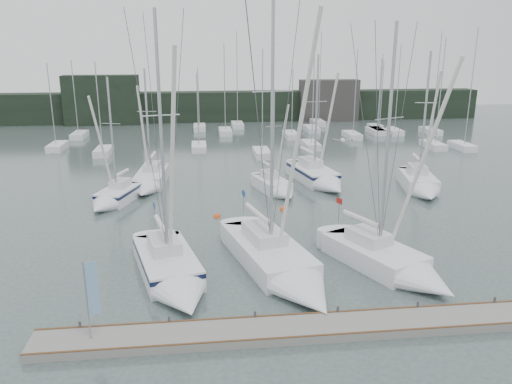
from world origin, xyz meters
TOP-DOWN VIEW (x-y plane):
  - ground at (0.00, 0.00)m, footprint 160.00×160.00m
  - dock at (0.00, -5.00)m, footprint 24.00×2.00m
  - far_treeline at (0.00, 62.00)m, footprint 90.00×4.00m
  - far_building_left at (-20.00, 60.00)m, footprint 12.00×3.00m
  - far_building_right at (18.00, 60.00)m, footprint 10.00×3.00m
  - mast_forest at (8.74, 43.93)m, footprint 53.79×27.30m
  - sailboat_near_left at (-6.01, 0.44)m, footprint 5.16×9.79m
  - sailboat_near_center at (0.18, 0.51)m, footprint 6.10×12.20m
  - sailboat_near_right at (6.66, 0.20)m, footprint 6.49×9.45m
  - sailboat_mid_a at (-11.63, 15.55)m, footprint 4.18×6.80m
  - sailboat_mid_b at (-9.10, 20.29)m, footprint 3.15×8.60m
  - sailboat_mid_c at (2.34, 17.16)m, footprint 3.81×6.61m
  - sailboat_mid_d at (6.79, 19.60)m, footprint 4.64×9.73m
  - sailboat_mid_e at (15.24, 16.13)m, footprint 4.20×8.38m
  - buoy_a at (-3.19, 11.56)m, footprint 0.56×0.56m
  - buoy_b at (2.19, 12.61)m, footprint 0.63×0.63m
  - dock_banner at (-9.16, -5.00)m, footprint 0.56×0.12m
  - seagull at (3.65, 2.12)m, footprint 1.09×0.48m

SIDE VIEW (x-z plane):
  - ground at x=0.00m, z-range 0.00..0.00m
  - buoy_a at x=-3.19m, z-range -0.28..0.28m
  - buoy_b at x=2.19m, z-range -0.32..0.32m
  - dock at x=0.00m, z-range 0.00..0.40m
  - mast_forest at x=8.74m, z-range -6.92..7.89m
  - sailboat_mid_c at x=2.34m, z-range -4.37..5.41m
  - sailboat_mid_a at x=-11.63m, z-range -4.96..6.08m
  - sailboat_mid_b at x=-9.10m, z-range -5.19..6.32m
  - sailboat_near_right at x=6.66m, z-range -6.91..8.07m
  - sailboat_near_center at x=0.18m, z-range -8.17..9.34m
  - sailboat_near_left at x=-6.01m, z-range -7.13..8.36m
  - sailboat_mid_e at x=15.24m, z-range -5.92..7.15m
  - sailboat_mid_d at x=6.79m, z-range -5.76..7.07m
  - far_treeline at x=0.00m, z-range 0.00..5.00m
  - dock_banner at x=-9.16m, z-range 0.74..4.44m
  - far_building_right at x=18.00m, z-range 0.00..7.00m
  - far_building_left at x=-20.00m, z-range 0.00..8.00m
  - seagull at x=3.65m, z-range 7.47..7.69m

